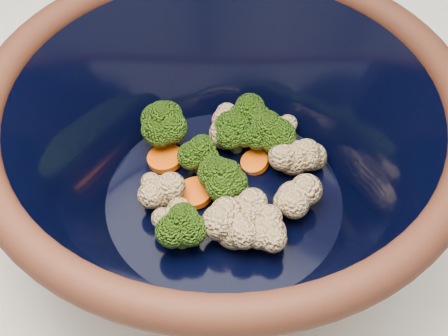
% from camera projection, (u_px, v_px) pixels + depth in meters
% --- Properties ---
extents(mixing_bowl, '(0.42, 0.42, 0.17)m').
position_uv_depth(mixing_bowl, '(224.00, 155.00, 0.51)').
color(mixing_bowl, black).
rests_on(mixing_bowl, counter).
extents(vegetable_pile, '(0.18, 0.18, 0.05)m').
position_uv_depth(vegetable_pile, '(225.00, 158.00, 0.55)').
color(vegetable_pile, '#608442').
rests_on(vegetable_pile, mixing_bowl).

